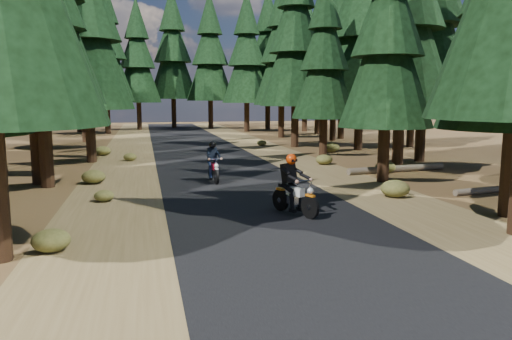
{
  "coord_description": "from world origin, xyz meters",
  "views": [
    {
      "loc": [
        -3.55,
        -14.26,
        3.41
      ],
      "look_at": [
        0.0,
        1.5,
        1.1
      ],
      "focal_mm": 35.0,
      "sensor_mm": 36.0,
      "label": 1
    }
  ],
  "objects_px": {
    "log_far": "(493,189)",
    "rider_follow": "(214,169)",
    "rider_lead": "(295,195)",
    "log_near": "(397,169)"
  },
  "relations": [
    {
      "from": "log_near",
      "to": "rider_lead",
      "type": "xyz_separation_m",
      "value": [
        -7.24,
        -7.27,
        0.44
      ]
    },
    {
      "from": "rider_lead",
      "to": "log_near",
      "type": "bearing_deg",
      "value": -159.42
    },
    {
      "from": "rider_follow",
      "to": "log_far",
      "type": "bearing_deg",
      "value": 151.53
    },
    {
      "from": "rider_lead",
      "to": "log_far",
      "type": "bearing_deg",
      "value": 167.89
    },
    {
      "from": "log_near",
      "to": "rider_follow",
      "type": "bearing_deg",
      "value": 176.28
    },
    {
      "from": "rider_follow",
      "to": "rider_lead",
      "type": "bearing_deg",
      "value": 100.35
    },
    {
      "from": "log_far",
      "to": "rider_lead",
      "type": "bearing_deg",
      "value": -177.82
    },
    {
      "from": "log_far",
      "to": "rider_lead",
      "type": "relative_size",
      "value": 1.74
    },
    {
      "from": "log_near",
      "to": "log_far",
      "type": "xyz_separation_m",
      "value": [
        0.91,
        -5.48,
        -0.04
      ]
    },
    {
      "from": "log_far",
      "to": "rider_follow",
      "type": "xyz_separation_m",
      "value": [
        -9.69,
        4.57,
        0.44
      ]
    }
  ]
}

